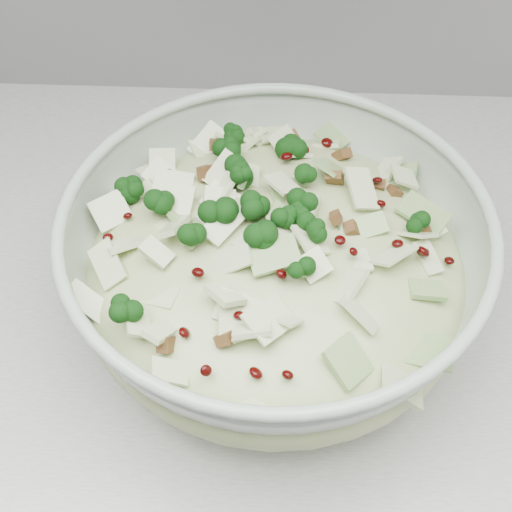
{
  "coord_description": "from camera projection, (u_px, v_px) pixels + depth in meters",
  "views": [
    {
      "loc": [
        0.72,
        1.2,
        1.47
      ],
      "look_at": [
        0.7,
        1.59,
        1.01
      ],
      "focal_mm": 50.0,
      "sensor_mm": 36.0,
      "label": 1
    }
  ],
  "objects": [
    {
      "name": "salad",
      "position": [
        275.0,
        253.0,
        0.62
      ],
      "size": [
        0.36,
        0.36,
        0.15
      ],
      "rotation": [
        0.0,
        0.0,
        0.04
      ],
      "color": "#C6D28F",
      "rests_on": "mixing_bowl"
    },
    {
      "name": "mixing_bowl",
      "position": [
        275.0,
        270.0,
        0.64
      ],
      "size": [
        0.46,
        0.46,
        0.15
      ],
      "rotation": [
        0.0,
        0.0,
        -0.29
      ],
      "color": "#A6B7A6",
      "rests_on": "counter"
    }
  ]
}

